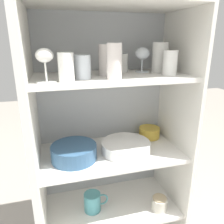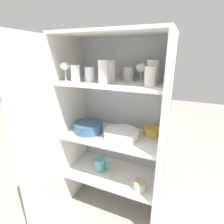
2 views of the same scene
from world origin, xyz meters
name	(u,v)px [view 1 (image 1 of 2)]	position (x,y,z in m)	size (l,w,h in m)	color
cupboard_back_panel	(103,133)	(0.00, 0.38, 0.67)	(0.75, 0.02, 1.34)	#B2B7BC
cupboard_side_left	(38,157)	(-0.36, 0.19, 0.67)	(0.02, 0.41, 1.34)	white
cupboard_side_right	(174,140)	(0.36, 0.19, 0.67)	(0.02, 0.41, 1.34)	white
cupboard_top_panel	(111,4)	(0.00, 0.19, 1.35)	(0.75, 0.41, 0.02)	white
shelf_board_lower	(111,206)	(0.00, 0.19, 0.30)	(0.71, 0.37, 0.02)	white
shelf_board_middle	(111,153)	(0.00, 0.19, 0.64)	(0.71, 0.37, 0.02)	white
shelf_board_upper	(111,77)	(0.00, 0.19, 1.04)	(0.71, 0.37, 0.02)	white
cupboard_door	(38,216)	(-0.35, -0.20, 0.67)	(0.07, 0.37, 1.34)	silver
tumbler_glass_0	(114,61)	(-0.02, 0.07, 1.12)	(0.06, 0.06, 0.14)	silver
tumbler_glass_1	(106,60)	(-0.02, 0.18, 1.12)	(0.07, 0.07, 0.14)	silver
tumbler_glass_2	(83,67)	(-0.14, 0.12, 1.10)	(0.07, 0.07, 0.10)	white
tumbler_glass_3	(66,67)	(-0.21, 0.06, 1.10)	(0.06, 0.06, 0.11)	white
tumbler_glass_4	(160,58)	(0.26, 0.21, 1.12)	(0.08, 0.08, 0.14)	white
tumbler_glass_5	(170,63)	(0.26, 0.11, 1.10)	(0.07, 0.07, 0.11)	white
tumbler_glass_6	(120,63)	(0.07, 0.28, 1.09)	(0.08, 0.08, 0.09)	white
wine_glass_0	(45,59)	(-0.29, 0.05, 1.14)	(0.07, 0.07, 0.13)	white
wine_glass_1	(143,55)	(0.18, 0.24, 1.13)	(0.07, 0.07, 0.12)	white
plate_stack_white	(126,147)	(0.07, 0.16, 0.68)	(0.25, 0.25, 0.05)	white
mixing_bowl_large	(74,152)	(-0.19, 0.16, 0.69)	(0.22, 0.22, 0.07)	#33567A
serving_bowl_small	(149,132)	(0.26, 0.30, 0.68)	(0.12, 0.12, 0.06)	gold
coffee_mug_primary	(93,202)	(-0.11, 0.17, 0.36)	(0.13, 0.09, 0.10)	teal
storage_jar	(159,203)	(0.25, 0.08, 0.35)	(0.09, 0.09, 0.08)	beige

